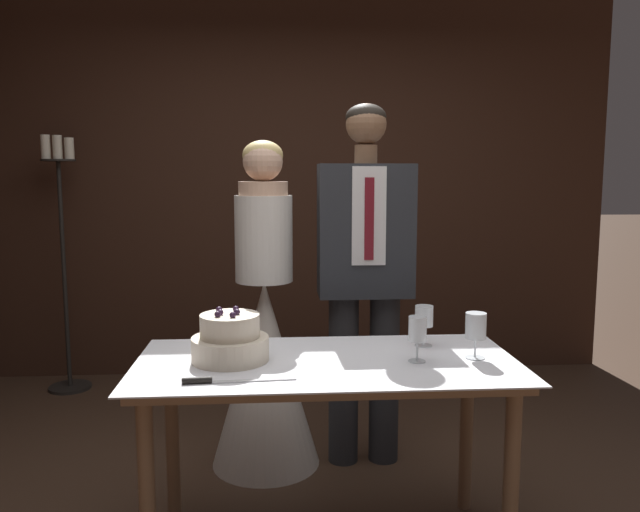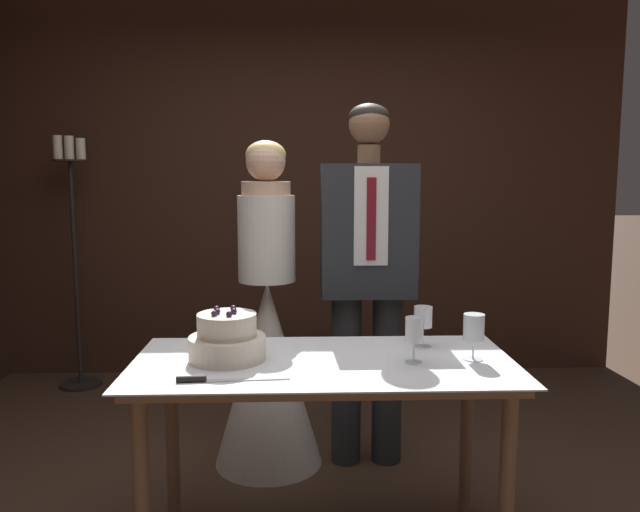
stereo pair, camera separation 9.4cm
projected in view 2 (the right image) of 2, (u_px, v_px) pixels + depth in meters
wall_back at (304, 177)px, 4.54m from camera, size 4.59×0.12×2.87m
cake_table at (323, 385)px, 2.36m from camera, size 1.44×0.70×0.76m
tiered_cake at (227, 339)px, 2.35m from camera, size 0.29×0.29×0.20m
cake_knife at (211, 379)px, 2.11m from camera, size 0.39×0.05×0.02m
wine_glass_near at (423, 319)px, 2.52m from camera, size 0.07×0.07×0.17m
wine_glass_middle at (414, 332)px, 2.31m from camera, size 0.07×0.07×0.17m
wine_glass_far at (474, 330)px, 2.35m from camera, size 0.08×0.08×0.18m
bride at (268, 349)px, 3.11m from camera, size 0.54×0.54×1.62m
groom at (368, 266)px, 3.07m from camera, size 0.46×0.25×1.79m
candle_stand at (75, 256)px, 4.21m from camera, size 0.28×0.28×1.71m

